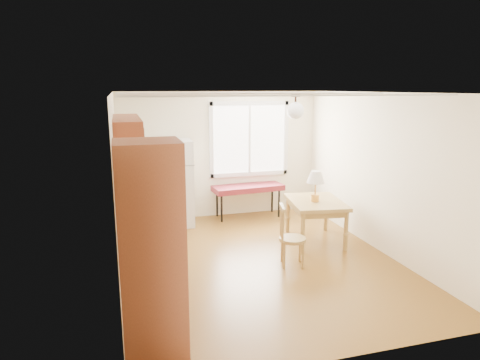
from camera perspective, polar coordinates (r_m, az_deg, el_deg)
name	(u,v)px	position (r m, az deg, el deg)	size (l,w,h in m)	color
room_shell	(260,180)	(6.22, 2.65, -0.02)	(4.60, 5.60, 2.62)	#5B3812
kitchen_run	(143,231)	(5.42, -12.77, -6.68)	(0.65, 3.40, 2.20)	brown
window_unit	(249,139)	(8.68, 1.26, 5.47)	(1.64, 0.05, 1.51)	white
pendant_light	(295,110)	(6.71, 7.39, 9.29)	(0.26, 0.26, 0.40)	black
refrigerator	(174,183)	(8.13, -8.73, -0.39)	(0.70, 0.71, 1.63)	silver
bench	(248,189)	(8.58, 1.07, -1.16)	(1.46, 0.65, 0.65)	maroon
dining_table	(316,206)	(7.33, 10.06, -3.48)	(1.01, 1.25, 0.71)	olive
chair	(287,232)	(6.29, 6.30, -6.95)	(0.43, 0.42, 0.89)	olive
table_lamp	(316,179)	(7.17, 10.05, 0.07)	(0.30, 0.30, 0.51)	gold
coffee_maker	(145,230)	(4.80, -12.53, -6.56)	(0.23, 0.28, 0.40)	black
kettle	(140,230)	(5.00, -13.25, -6.49)	(0.11, 0.11, 0.22)	#B90D13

